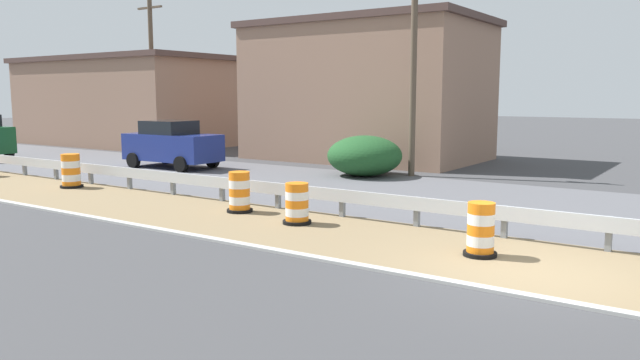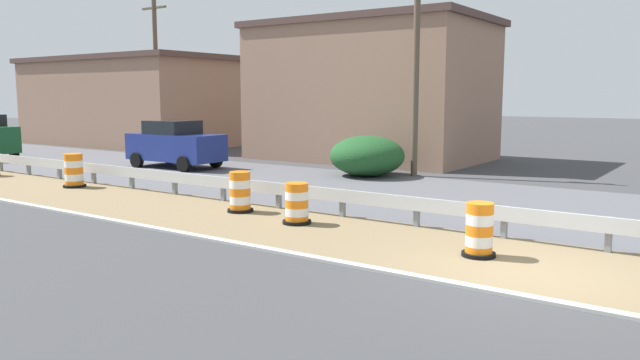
# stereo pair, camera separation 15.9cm
# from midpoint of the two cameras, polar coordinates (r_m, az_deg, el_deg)

# --- Properties ---
(ground_plane) EXTENTS (160.00, 160.00, 0.00)m
(ground_plane) POSITION_cam_midpoint_polar(r_m,az_deg,el_deg) (11.19, 19.57, -8.34)
(ground_plane) COLOR #3D3D3F
(median_dirt_strip) EXTENTS (3.78, 120.00, 0.01)m
(median_dirt_strip) POSITION_cam_midpoint_polar(r_m,az_deg,el_deg) (11.84, 20.47, -7.49)
(median_dirt_strip) COLOR #7F6B4C
(median_dirt_strip) RESTS_ON ground
(far_lane_asphalt) EXTENTS (7.98, 120.00, 0.00)m
(far_lane_asphalt) POSITION_cam_midpoint_polar(r_m,az_deg,el_deg) (17.47, 25.34, -2.90)
(far_lane_asphalt) COLOR #56565B
(far_lane_asphalt) RESTS_ON ground
(curb_near_edge) EXTENTS (0.20, 120.00, 0.11)m
(curb_near_edge) POSITION_cam_midpoint_polar(r_m,az_deg,el_deg) (9.99, 17.54, -10.17)
(curb_near_edge) COLOR #ADADA8
(curb_near_edge) RESTS_ON ground
(guardrail_median) EXTENTS (0.18, 53.47, 0.71)m
(guardrail_median) POSITION_cam_midpoint_polar(r_m,az_deg,el_deg) (13.35, 21.23, -3.54)
(guardrail_median) COLOR silver
(guardrail_median) RESTS_ON ground
(traffic_barrel_nearest) EXTENTS (0.64, 0.64, 1.04)m
(traffic_barrel_nearest) POSITION_cam_midpoint_polar(r_m,az_deg,el_deg) (12.03, 14.97, -4.73)
(traffic_barrel_nearest) COLOR orange
(traffic_barrel_nearest) RESTS_ON ground
(traffic_barrel_close) EXTENTS (0.69, 0.69, 0.98)m
(traffic_barrel_close) POSITION_cam_midpoint_polar(r_m,az_deg,el_deg) (14.59, -1.86, -2.38)
(traffic_barrel_close) COLOR orange
(traffic_barrel_close) RESTS_ON ground
(traffic_barrel_mid) EXTENTS (0.68, 0.68, 1.07)m
(traffic_barrel_mid) POSITION_cam_midpoint_polar(r_m,az_deg,el_deg) (16.18, -7.16, -1.28)
(traffic_barrel_mid) COLOR orange
(traffic_barrel_mid) RESTS_ON ground
(traffic_barrel_far) EXTENTS (0.74, 0.74, 1.12)m
(traffic_barrel_far) POSITION_cam_midpoint_polar(r_m,az_deg,el_deg) (21.95, -21.73, 0.69)
(traffic_barrel_far) COLOR orange
(traffic_barrel_far) RESTS_ON ground
(car_trailing_near_lane) EXTENTS (2.16, 4.29, 1.99)m
(car_trailing_near_lane) POSITION_cam_midpoint_polar(r_m,az_deg,el_deg) (26.67, -13.15, 3.27)
(car_trailing_near_lane) COLOR navy
(car_trailing_near_lane) RESTS_ON ground
(roadside_shop_near) EXTENTS (7.06, 10.95, 6.51)m
(roadside_shop_near) POSITION_cam_midpoint_polar(r_m,az_deg,el_deg) (29.69, 4.90, 8.29)
(roadside_shop_near) COLOR #93705B
(roadside_shop_near) RESTS_ON ground
(roadside_shop_far) EXTENTS (8.99, 14.27, 5.37)m
(roadside_shop_far) POSITION_cam_midpoint_polar(r_m,az_deg,el_deg) (40.97, -16.20, 7.08)
(roadside_shop_far) COLOR #93705B
(roadside_shop_far) RESTS_ON ground
(utility_pole_near) EXTENTS (0.24, 1.80, 8.41)m
(utility_pole_near) POSITION_cam_midpoint_polar(r_m,az_deg,el_deg) (23.38, 9.14, 11.02)
(utility_pole_near) COLOR brown
(utility_pole_near) RESTS_ON ground
(utility_pole_mid) EXTENTS (0.24, 1.80, 8.12)m
(utility_pole_mid) POSITION_cam_midpoint_polar(r_m,az_deg,el_deg) (34.34, -14.86, 9.58)
(utility_pole_mid) COLOR brown
(utility_pole_mid) RESTS_ON ground
(bush_roadside) EXTENTS (2.85, 2.85, 1.54)m
(bush_roadside) POSITION_cam_midpoint_polar(r_m,az_deg,el_deg) (23.31, 4.60, 2.26)
(bush_roadside) COLOR #1E4C23
(bush_roadside) RESTS_ON ground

